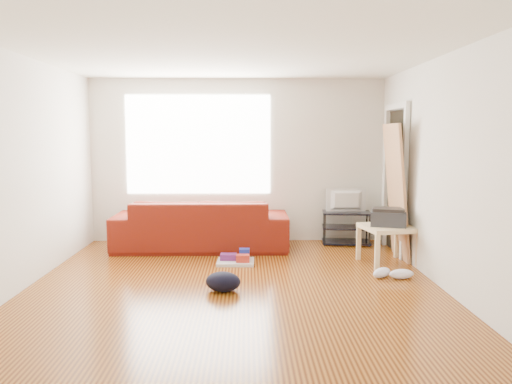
{
  "coord_description": "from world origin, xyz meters",
  "views": [
    {
      "loc": [
        0.15,
        -5.2,
        1.66
      ],
      "look_at": [
        0.25,
        0.6,
        0.98
      ],
      "focal_mm": 35.0,
      "sensor_mm": 36.0,
      "label": 1
    }
  ],
  "objects_px": {
    "sofa": "(202,248)",
    "backpack": "(223,291)",
    "side_table": "(388,232)",
    "cleaning_tray": "(237,259)",
    "bucket": "(244,253)",
    "tv_stand": "(346,227)"
  },
  "relations": [
    {
      "from": "sofa",
      "to": "backpack",
      "type": "distance_m",
      "value": 2.05
    },
    {
      "from": "side_table",
      "to": "cleaning_tray",
      "type": "relative_size",
      "value": 1.48
    },
    {
      "from": "bucket",
      "to": "backpack",
      "type": "relative_size",
      "value": 0.72
    },
    {
      "from": "sofa",
      "to": "tv_stand",
      "type": "xyz_separation_m",
      "value": [
        2.17,
        0.27,
        0.25
      ]
    },
    {
      "from": "sofa",
      "to": "cleaning_tray",
      "type": "xyz_separation_m",
      "value": [
        0.53,
        -0.85,
        0.05
      ]
    },
    {
      "from": "sofa",
      "to": "tv_stand",
      "type": "relative_size",
      "value": 3.29
    },
    {
      "from": "sofa",
      "to": "tv_stand",
      "type": "height_order",
      "value": "tv_stand"
    },
    {
      "from": "tv_stand",
      "to": "cleaning_tray",
      "type": "xyz_separation_m",
      "value": [
        -1.64,
        -1.12,
        -0.2
      ]
    },
    {
      "from": "sofa",
      "to": "backpack",
      "type": "xyz_separation_m",
      "value": [
        0.41,
        -2.01,
        0.0
      ]
    },
    {
      "from": "tv_stand",
      "to": "backpack",
      "type": "xyz_separation_m",
      "value": [
        -1.76,
        -2.28,
        -0.25
      ]
    },
    {
      "from": "side_table",
      "to": "bucket",
      "type": "xyz_separation_m",
      "value": [
        -1.84,
        0.59,
        -0.42
      ]
    },
    {
      "from": "sofa",
      "to": "cleaning_tray",
      "type": "bearing_deg",
      "value": 121.74
    },
    {
      "from": "tv_stand",
      "to": "side_table",
      "type": "height_order",
      "value": "side_table"
    },
    {
      "from": "backpack",
      "to": "cleaning_tray",
      "type": "bearing_deg",
      "value": 100.43
    },
    {
      "from": "side_table",
      "to": "bucket",
      "type": "relative_size",
      "value": 2.65
    },
    {
      "from": "sofa",
      "to": "side_table",
      "type": "relative_size",
      "value": 3.49
    },
    {
      "from": "side_table",
      "to": "backpack",
      "type": "bearing_deg",
      "value": -151.8
    },
    {
      "from": "bucket",
      "to": "backpack",
      "type": "xyz_separation_m",
      "value": [
        -0.22,
        -1.69,
        0.0
      ]
    },
    {
      "from": "tv_stand",
      "to": "backpack",
      "type": "bearing_deg",
      "value": -121.16
    },
    {
      "from": "sofa",
      "to": "backpack",
      "type": "relative_size",
      "value": 6.62
    },
    {
      "from": "sofa",
      "to": "cleaning_tray",
      "type": "relative_size",
      "value": 5.16
    },
    {
      "from": "bucket",
      "to": "cleaning_tray",
      "type": "xyz_separation_m",
      "value": [
        -0.1,
        -0.53,
        0.05
      ]
    }
  ]
}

